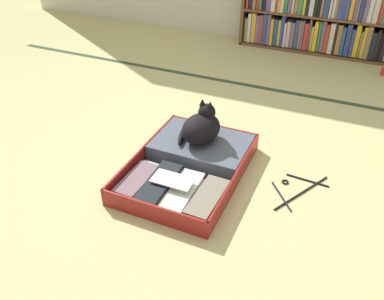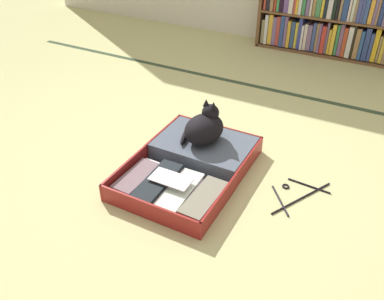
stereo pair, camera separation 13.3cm
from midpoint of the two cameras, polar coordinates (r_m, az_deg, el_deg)
name	(u,v)px [view 2 (the right image)]	position (r m, az deg, el deg)	size (l,w,h in m)	color
ground_plane	(194,174)	(2.33, 1.90, -3.50)	(10.00, 10.00, 0.00)	#C3C183
tatami_border	(268,89)	(3.36, 11.79, 8.47)	(4.80, 0.05, 0.00)	#33452E
bookshelf	(338,21)	(4.11, 20.93, 16.74)	(1.49, 0.22, 0.70)	brown
open_suitcase	(193,163)	(2.34, 1.74, -1.89)	(0.60, 0.85, 0.11)	maroon
black_cat	(205,128)	(2.39, 3.47, 3.17)	(0.29, 0.30, 0.25)	black
clothes_hanger	(296,194)	(2.28, 16.21, -6.06)	(0.30, 0.39, 0.01)	black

